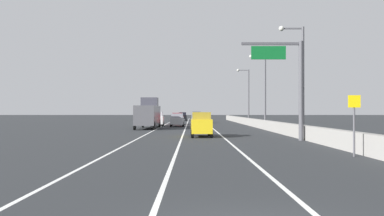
{
  "coord_description": "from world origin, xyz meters",
  "views": [
    {
      "loc": [
        -1.15,
        -7.68,
        2.24
      ],
      "look_at": [
        -1.21,
        44.47,
        2.58
      ],
      "focal_mm": 40.44,
      "sensor_mm": 36.0,
      "label": 1
    }
  ],
  "objects_px": {
    "lamp_post_right_second": "(300,73)",
    "car_silver_0": "(178,120)",
    "car_red_3": "(178,119)",
    "car_yellow_5": "(202,125)",
    "lamp_post_right_third": "(263,86)",
    "lamp_post_right_fourth": "(247,92)",
    "car_gray_4": "(197,117)",
    "car_white_1": "(158,119)",
    "car_black_2": "(183,117)",
    "overhead_sign_gantry": "(292,78)",
    "speed_advisory_sign": "(355,121)",
    "box_truck": "(149,114)"
  },
  "relations": [
    {
      "from": "speed_advisory_sign",
      "to": "car_red_3",
      "type": "bearing_deg",
      "value": 101.82
    },
    {
      "from": "lamp_post_right_fourth",
      "to": "car_gray_4",
      "type": "relative_size",
      "value": 2.08
    },
    {
      "from": "car_gray_4",
      "to": "car_red_3",
      "type": "bearing_deg",
      "value": -109.03
    },
    {
      "from": "lamp_post_right_second",
      "to": "car_silver_0",
      "type": "height_order",
      "value": "lamp_post_right_second"
    },
    {
      "from": "speed_advisory_sign",
      "to": "car_white_1",
      "type": "xyz_separation_m",
      "value": [
        -12.97,
        41.87,
        -0.72
      ]
    },
    {
      "from": "car_silver_0",
      "to": "car_yellow_5",
      "type": "distance_m",
      "value": 24.29
    },
    {
      "from": "overhead_sign_gantry",
      "to": "car_silver_0",
      "type": "xyz_separation_m",
      "value": [
        -9.59,
        28.89,
        -3.8
      ]
    },
    {
      "from": "car_red_3",
      "to": "lamp_post_right_third",
      "type": "bearing_deg",
      "value": -53.26
    },
    {
      "from": "car_silver_0",
      "to": "car_black_2",
      "type": "relative_size",
      "value": 1.0
    },
    {
      "from": "lamp_post_right_third",
      "to": "lamp_post_right_fourth",
      "type": "xyz_separation_m",
      "value": [
        0.34,
        18.65,
        0.0
      ]
    },
    {
      "from": "lamp_post_right_third",
      "to": "car_white_1",
      "type": "relative_size",
      "value": 1.94
    },
    {
      "from": "box_truck",
      "to": "lamp_post_right_fourth",
      "type": "bearing_deg",
      "value": 52.26
    },
    {
      "from": "car_gray_4",
      "to": "speed_advisory_sign",
      "type": "bearing_deg",
      "value": -82.95
    },
    {
      "from": "car_silver_0",
      "to": "car_red_3",
      "type": "distance_m",
      "value": 8.65
    },
    {
      "from": "lamp_post_right_second",
      "to": "car_gray_4",
      "type": "height_order",
      "value": "lamp_post_right_second"
    },
    {
      "from": "overhead_sign_gantry",
      "to": "car_red_3",
      "type": "bearing_deg",
      "value": 104.63
    },
    {
      "from": "car_silver_0",
      "to": "car_red_3",
      "type": "xyz_separation_m",
      "value": [
        -0.21,
        8.65,
        0.02
      ]
    },
    {
      "from": "car_yellow_5",
      "to": "box_truck",
      "type": "distance_m",
      "value": 18.13
    },
    {
      "from": "overhead_sign_gantry",
      "to": "lamp_post_right_third",
      "type": "distance_m",
      "value": 22.4
    },
    {
      "from": "car_black_2",
      "to": "car_gray_4",
      "type": "xyz_separation_m",
      "value": [
        2.89,
        -18.64,
        0.11
      ]
    },
    {
      "from": "car_red_3",
      "to": "lamp_post_right_second",
      "type": "bearing_deg",
      "value": -71.46
    },
    {
      "from": "lamp_post_right_second",
      "to": "lamp_post_right_fourth",
      "type": "distance_m",
      "value": 37.31
    },
    {
      "from": "speed_advisory_sign",
      "to": "car_white_1",
      "type": "height_order",
      "value": "speed_advisory_sign"
    },
    {
      "from": "car_white_1",
      "to": "box_truck",
      "type": "xyz_separation_m",
      "value": [
        -0.48,
        -8.7,
        0.76
      ]
    },
    {
      "from": "speed_advisory_sign",
      "to": "car_gray_4",
      "type": "height_order",
      "value": "speed_advisory_sign"
    },
    {
      "from": "lamp_post_right_second",
      "to": "box_truck",
      "type": "xyz_separation_m",
      "value": [
        -14.56,
        18.07,
        -3.62
      ]
    },
    {
      "from": "car_red_3",
      "to": "car_gray_4",
      "type": "xyz_separation_m",
      "value": [
        3.09,
        8.95,
        0.1
      ]
    },
    {
      "from": "speed_advisory_sign",
      "to": "car_gray_4",
      "type": "relative_size",
      "value": 0.67
    },
    {
      "from": "car_white_1",
      "to": "car_black_2",
      "type": "height_order",
      "value": "car_white_1"
    },
    {
      "from": "car_red_3",
      "to": "car_yellow_5",
      "type": "xyz_separation_m",
      "value": [
        3.12,
        -32.77,
        0.11
      ]
    },
    {
      "from": "car_white_1",
      "to": "car_gray_4",
      "type": "bearing_deg",
      "value": 70.08
    },
    {
      "from": "lamp_post_right_third",
      "to": "car_black_2",
      "type": "height_order",
      "value": "lamp_post_right_third"
    },
    {
      "from": "car_black_2",
      "to": "car_yellow_5",
      "type": "xyz_separation_m",
      "value": [
        2.92,
        -60.36,
        0.11
      ]
    },
    {
      "from": "lamp_post_right_second",
      "to": "lamp_post_right_third",
      "type": "bearing_deg",
      "value": 90.02
    },
    {
      "from": "lamp_post_right_fourth",
      "to": "car_black_2",
      "type": "height_order",
      "value": "lamp_post_right_fourth"
    },
    {
      "from": "lamp_post_right_second",
      "to": "car_silver_0",
      "type": "xyz_separation_m",
      "value": [
        -11.14,
        25.21,
        -4.49
      ]
    },
    {
      "from": "lamp_post_right_third",
      "to": "car_gray_4",
      "type": "distance_m",
      "value": 25.9
    },
    {
      "from": "lamp_post_right_second",
      "to": "car_yellow_5",
      "type": "distance_m",
      "value": 9.39
    },
    {
      "from": "lamp_post_right_third",
      "to": "car_gray_4",
      "type": "relative_size",
      "value": 2.08
    },
    {
      "from": "overhead_sign_gantry",
      "to": "car_yellow_5",
      "type": "height_order",
      "value": "overhead_sign_gantry"
    },
    {
      "from": "car_black_2",
      "to": "car_yellow_5",
      "type": "bearing_deg",
      "value": -87.23
    },
    {
      "from": "car_black_2",
      "to": "lamp_post_right_third",
      "type": "bearing_deg",
      "value": -75.4
    },
    {
      "from": "car_yellow_5",
      "to": "car_silver_0",
      "type": "bearing_deg",
      "value": 96.87
    },
    {
      "from": "lamp_post_right_fourth",
      "to": "overhead_sign_gantry",
      "type": "bearing_deg",
      "value": -92.64
    },
    {
      "from": "lamp_post_right_fourth",
      "to": "car_gray_4",
      "type": "height_order",
      "value": "lamp_post_right_fourth"
    },
    {
      "from": "car_gray_4",
      "to": "car_yellow_5",
      "type": "relative_size",
      "value": 1.02
    },
    {
      "from": "lamp_post_right_third",
      "to": "car_silver_0",
      "type": "distance_m",
      "value": 13.68
    },
    {
      "from": "car_yellow_5",
      "to": "overhead_sign_gantry",
      "type": "bearing_deg",
      "value": -35.53
    },
    {
      "from": "car_white_1",
      "to": "lamp_post_right_fourth",
      "type": "bearing_deg",
      "value": 36.17
    },
    {
      "from": "box_truck",
      "to": "overhead_sign_gantry",
      "type": "bearing_deg",
      "value": -59.12
    }
  ]
}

